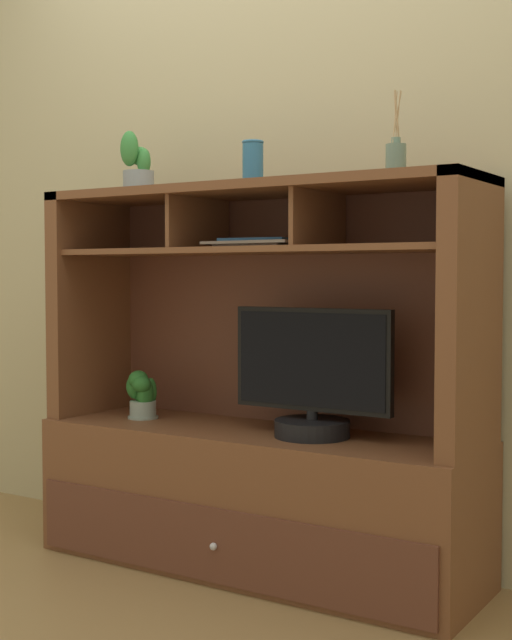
% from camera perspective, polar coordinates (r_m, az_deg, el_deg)
% --- Properties ---
extents(floor_plane, '(6.00, 6.00, 0.02)m').
position_cam_1_polar(floor_plane, '(3.10, -0.00, -15.89)').
color(floor_plane, olive).
rests_on(floor_plane, ground).
extents(back_wall, '(6.00, 0.02, 2.80)m').
position_cam_1_polar(back_wall, '(3.19, 2.57, 10.30)').
color(back_wall, tan).
rests_on(back_wall, ground).
extents(media_console, '(1.53, 0.50, 1.29)m').
position_cam_1_polar(media_console, '(3.00, 0.08, -8.45)').
color(media_console, brown).
rests_on(media_console, ground).
extents(tv_monitor, '(0.55, 0.24, 0.41)m').
position_cam_1_polar(tv_monitor, '(2.83, 3.65, -4.13)').
color(tv_monitor, black).
rests_on(tv_monitor, media_console).
extents(potted_orchid, '(0.12, 0.11, 0.18)m').
position_cam_1_polar(potted_orchid, '(3.23, -7.38, -4.77)').
color(potted_orchid, gray).
rests_on(potted_orchid, media_console).
extents(magazine_stack_left, '(0.34, 0.28, 0.03)m').
position_cam_1_polar(magazine_stack_left, '(2.93, 0.48, 4.98)').
color(magazine_stack_left, beige).
rests_on(magazine_stack_left, media_console).
extents(diffuser_bottle, '(0.06, 0.06, 0.26)m').
position_cam_1_polar(diffuser_bottle, '(2.73, 9.06, 10.25)').
color(diffuser_bottle, slate).
rests_on(diffuser_bottle, media_console).
extents(potted_succulent, '(0.13, 0.13, 0.22)m').
position_cam_1_polar(potted_succulent, '(3.25, -7.68, 9.68)').
color(potted_succulent, gray).
rests_on(potted_succulent, media_console).
extents(ceramic_vase, '(0.07, 0.07, 0.14)m').
position_cam_1_polar(ceramic_vase, '(2.94, -0.20, 10.13)').
color(ceramic_vase, '#2D6892').
rests_on(ceramic_vase, media_console).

